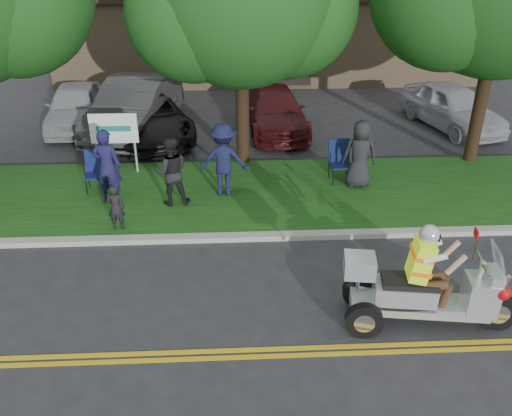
{
  "coord_description": "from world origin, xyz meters",
  "views": [
    {
      "loc": [
        0.16,
        -7.08,
        6.12
      ],
      "look_at": [
        0.61,
        2.0,
        1.32
      ],
      "focal_mm": 38.0,
      "sensor_mm": 36.0,
      "label": 1
    }
  ],
  "objects_px": {
    "spectator_adult_left": "(107,166)",
    "lawn_chair_a": "(96,168)",
    "lawn_chair_b": "(340,158)",
    "trike_scooter": "(422,291)",
    "parked_car_left": "(135,106)",
    "parked_car_mid": "(146,115)",
    "parked_car_right": "(275,110)",
    "spectator_adult_mid": "(171,171)",
    "parked_car_far_right": "(453,106)",
    "parked_car_far_left": "(75,106)"
  },
  "relations": [
    {
      "from": "spectator_adult_left",
      "to": "lawn_chair_a",
      "type": "bearing_deg",
      "value": -47.54
    },
    {
      "from": "lawn_chair_b",
      "to": "spectator_adult_left",
      "type": "height_order",
      "value": "spectator_adult_left"
    },
    {
      "from": "trike_scooter",
      "to": "parked_car_left",
      "type": "bearing_deg",
      "value": 129.98
    },
    {
      "from": "lawn_chair_b",
      "to": "parked_car_left",
      "type": "relative_size",
      "value": 0.2
    },
    {
      "from": "spectator_adult_left",
      "to": "parked_car_mid",
      "type": "distance_m",
      "value": 4.85
    },
    {
      "from": "spectator_adult_left",
      "to": "parked_car_right",
      "type": "xyz_separation_m",
      "value": [
        4.4,
        5.29,
        -0.38
      ]
    },
    {
      "from": "trike_scooter",
      "to": "lawn_chair_b",
      "type": "xyz_separation_m",
      "value": [
        -0.31,
        5.71,
        0.03
      ]
    },
    {
      "from": "parked_car_left",
      "to": "spectator_adult_left",
      "type": "bearing_deg",
      "value": -77.88
    },
    {
      "from": "trike_scooter",
      "to": "spectator_adult_mid",
      "type": "distance_m",
      "value": 6.45
    },
    {
      "from": "lawn_chair_a",
      "to": "lawn_chair_b",
      "type": "relative_size",
      "value": 0.94
    },
    {
      "from": "parked_car_right",
      "to": "spectator_adult_left",
      "type": "bearing_deg",
      "value": -133.66
    },
    {
      "from": "spectator_adult_left",
      "to": "spectator_adult_mid",
      "type": "distance_m",
      "value": 1.52
    },
    {
      "from": "spectator_adult_mid",
      "to": "parked_car_far_right",
      "type": "distance_m",
      "value": 10.31
    },
    {
      "from": "parked_car_far_left",
      "to": "lawn_chair_a",
      "type": "bearing_deg",
      "value": -76.21
    },
    {
      "from": "lawn_chair_a",
      "to": "parked_car_far_left",
      "type": "height_order",
      "value": "parked_car_far_left"
    },
    {
      "from": "trike_scooter",
      "to": "spectator_adult_mid",
      "type": "xyz_separation_m",
      "value": [
        -4.56,
        4.56,
        0.26
      ]
    },
    {
      "from": "trike_scooter",
      "to": "spectator_adult_left",
      "type": "relative_size",
      "value": 1.61
    },
    {
      "from": "parked_car_left",
      "to": "parked_car_far_right",
      "type": "relative_size",
      "value": 1.24
    },
    {
      "from": "parked_car_far_left",
      "to": "lawn_chair_b",
      "type": "bearing_deg",
      "value": -36.71
    },
    {
      "from": "spectator_adult_left",
      "to": "parked_car_mid",
      "type": "height_order",
      "value": "spectator_adult_left"
    },
    {
      "from": "parked_car_far_right",
      "to": "spectator_adult_left",
      "type": "bearing_deg",
      "value": -168.25
    },
    {
      "from": "trike_scooter",
      "to": "parked_car_far_left",
      "type": "xyz_separation_m",
      "value": [
        -8.29,
        10.65,
        0.03
      ]
    },
    {
      "from": "lawn_chair_a",
      "to": "parked_car_far_right",
      "type": "distance_m",
      "value": 11.67
    },
    {
      "from": "parked_car_left",
      "to": "parked_car_right",
      "type": "relative_size",
      "value": 1.17
    },
    {
      "from": "trike_scooter",
      "to": "parked_car_mid",
      "type": "bearing_deg",
      "value": 129.33
    },
    {
      "from": "spectator_adult_left",
      "to": "parked_car_left",
      "type": "xyz_separation_m",
      "value": [
        -0.13,
        5.24,
        -0.16
      ]
    },
    {
      "from": "trike_scooter",
      "to": "lawn_chair_a",
      "type": "bearing_deg",
      "value": 148.22
    },
    {
      "from": "lawn_chair_a",
      "to": "spectator_adult_left",
      "type": "bearing_deg",
      "value": -62.57
    },
    {
      "from": "spectator_adult_mid",
      "to": "parked_car_far_right",
      "type": "relative_size",
      "value": 0.39
    },
    {
      "from": "parked_car_far_right",
      "to": "trike_scooter",
      "type": "bearing_deg",
      "value": -128.17
    },
    {
      "from": "parked_car_left",
      "to": "parked_car_far_right",
      "type": "bearing_deg",
      "value": 10.35
    },
    {
      "from": "spectator_adult_mid",
      "to": "parked_car_right",
      "type": "relative_size",
      "value": 0.37
    },
    {
      "from": "lawn_chair_a",
      "to": "parked_car_far_right",
      "type": "xyz_separation_m",
      "value": [
        10.78,
        4.45,
        0.05
      ]
    },
    {
      "from": "trike_scooter",
      "to": "spectator_adult_mid",
      "type": "relative_size",
      "value": 1.77
    },
    {
      "from": "parked_car_right",
      "to": "lawn_chair_b",
      "type": "bearing_deg",
      "value": -76.45
    },
    {
      "from": "parked_car_far_left",
      "to": "parked_car_left",
      "type": "distance_m",
      "value": 2.21
    },
    {
      "from": "parked_car_far_left",
      "to": "parked_car_right",
      "type": "distance_m",
      "value": 6.66
    },
    {
      "from": "lawn_chair_a",
      "to": "parked_car_left",
      "type": "relative_size",
      "value": 0.19
    },
    {
      "from": "parked_car_far_left",
      "to": "parked_car_left",
      "type": "xyz_separation_m",
      "value": [
        2.1,
        -0.68,
        0.16
      ]
    },
    {
      "from": "spectator_adult_mid",
      "to": "lawn_chair_b",
      "type": "bearing_deg",
      "value": -171.18
    },
    {
      "from": "parked_car_mid",
      "to": "parked_car_right",
      "type": "height_order",
      "value": "parked_car_mid"
    },
    {
      "from": "lawn_chair_a",
      "to": "parked_car_mid",
      "type": "relative_size",
      "value": 0.2
    },
    {
      "from": "parked_car_far_left",
      "to": "parked_car_mid",
      "type": "distance_m",
      "value": 2.73
    },
    {
      "from": "parked_car_right",
      "to": "lawn_chair_a",
      "type": "bearing_deg",
      "value": -140.76
    },
    {
      "from": "parked_car_left",
      "to": "parked_car_mid",
      "type": "bearing_deg",
      "value": -34.73
    },
    {
      "from": "spectator_adult_mid",
      "to": "parked_car_far_right",
      "type": "height_order",
      "value": "spectator_adult_mid"
    },
    {
      "from": "parked_car_mid",
      "to": "parked_car_far_right",
      "type": "relative_size",
      "value": 1.17
    },
    {
      "from": "lawn_chair_a",
      "to": "parked_car_far_left",
      "type": "bearing_deg",
      "value": 103.79
    },
    {
      "from": "parked_car_far_left",
      "to": "parked_car_far_right",
      "type": "distance_m",
      "value": 12.57
    },
    {
      "from": "lawn_chair_b",
      "to": "parked_car_right",
      "type": "xyz_separation_m",
      "value": [
        -1.35,
        4.3,
        -0.06
      ]
    }
  ]
}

